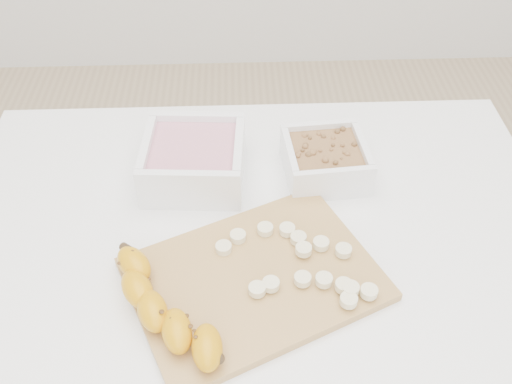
{
  "coord_description": "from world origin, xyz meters",
  "views": [
    {
      "loc": [
        -0.02,
        -0.62,
        1.44
      ],
      "look_at": [
        0.0,
        0.03,
        0.81
      ],
      "focal_mm": 40.0,
      "sensor_mm": 36.0,
      "label": 1
    }
  ],
  "objects_px": {
    "bowl_yogurt": "(194,159)",
    "banana": "(166,309)",
    "table": "(257,269)",
    "bowl_granola": "(325,159)",
    "cutting_board": "(254,279)"
  },
  "relations": [
    {
      "from": "bowl_yogurt",
      "to": "banana",
      "type": "height_order",
      "value": "bowl_yogurt"
    },
    {
      "from": "table",
      "to": "banana",
      "type": "height_order",
      "value": "banana"
    },
    {
      "from": "bowl_granola",
      "to": "banana",
      "type": "bearing_deg",
      "value": -130.24
    },
    {
      "from": "table",
      "to": "bowl_yogurt",
      "type": "relative_size",
      "value": 5.53
    },
    {
      "from": "bowl_yogurt",
      "to": "bowl_granola",
      "type": "bearing_deg",
      "value": -0.34
    },
    {
      "from": "bowl_yogurt",
      "to": "cutting_board",
      "type": "height_order",
      "value": "bowl_yogurt"
    },
    {
      "from": "banana",
      "to": "bowl_granola",
      "type": "bearing_deg",
      "value": 23.39
    },
    {
      "from": "table",
      "to": "bowl_granola",
      "type": "distance_m",
      "value": 0.22
    },
    {
      "from": "bowl_granola",
      "to": "cutting_board",
      "type": "bearing_deg",
      "value": -119.45
    },
    {
      "from": "table",
      "to": "banana",
      "type": "distance_m",
      "value": 0.25
    },
    {
      "from": "cutting_board",
      "to": "banana",
      "type": "height_order",
      "value": "banana"
    },
    {
      "from": "banana",
      "to": "table",
      "type": "bearing_deg",
      "value": 25.73
    },
    {
      "from": "bowl_granola",
      "to": "banana",
      "type": "height_order",
      "value": "bowl_granola"
    },
    {
      "from": "table",
      "to": "cutting_board",
      "type": "relative_size",
      "value": 2.86
    },
    {
      "from": "bowl_yogurt",
      "to": "cutting_board",
      "type": "bearing_deg",
      "value": -67.9
    }
  ]
}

